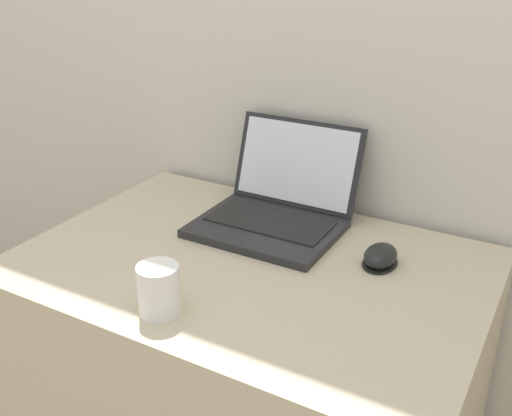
% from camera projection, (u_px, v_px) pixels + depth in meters
% --- Properties ---
extents(wall_back, '(7.00, 0.04, 2.50)m').
position_uv_depth(wall_back, '(331.00, 7.00, 1.42)').
color(wall_back, silver).
rests_on(wall_back, ground_plane).
extents(desk, '(1.01, 0.69, 0.75)m').
position_uv_depth(desk, '(251.00, 395.00, 1.47)').
color(desk, beige).
rests_on(desk, ground_plane).
extents(laptop, '(0.34, 0.33, 0.23)m').
position_uv_depth(laptop, '(277.00, 205.00, 1.47)').
color(laptop, '#232326').
rests_on(laptop, desk).
extents(drink_cup, '(0.08, 0.08, 0.10)m').
position_uv_depth(drink_cup, '(159.00, 289.00, 1.11)').
color(drink_cup, white).
rests_on(drink_cup, desk).
extents(computer_mouse, '(0.07, 0.10, 0.04)m').
position_uv_depth(computer_mouse, '(380.00, 256.00, 1.29)').
color(computer_mouse, black).
rests_on(computer_mouse, desk).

